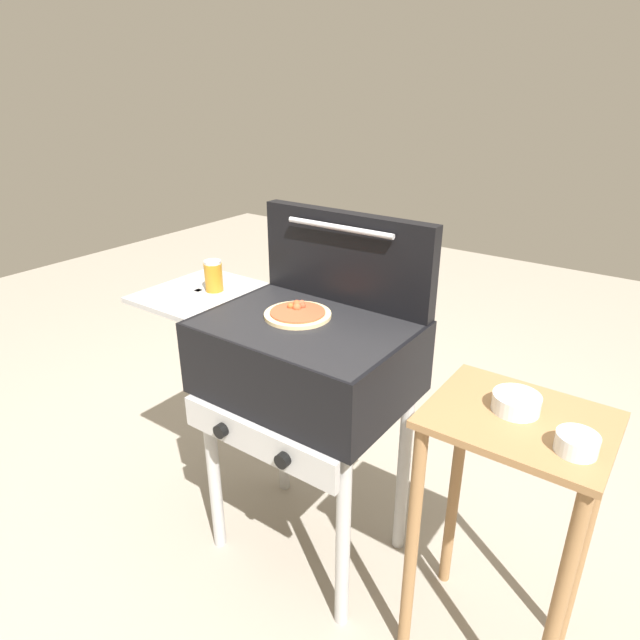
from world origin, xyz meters
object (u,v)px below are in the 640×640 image
pizza_pepperoni (298,313)px  prep_table (507,493)px  sauce_jar (214,276)px  topping_bowl_far (516,403)px  topping_bowl_near (577,444)px  grill (303,363)px

pizza_pepperoni → prep_table: (0.71, -0.02, -0.33)m
prep_table → sauce_jar: bearing=178.3°
topping_bowl_far → topping_bowl_near: bearing=-28.9°
grill → topping_bowl_near: size_ratio=10.25×
sauce_jar → topping_bowl_far: (1.07, -0.01, -0.12)m
prep_table → topping_bowl_near: bearing=-25.8°
sauce_jar → topping_bowl_near: sauce_jar is taller
topping_bowl_far → pizza_pepperoni: bearing=179.9°
topping_bowl_near → topping_bowl_far: size_ratio=0.79×
sauce_jar → topping_bowl_far: size_ratio=0.92×
grill → topping_bowl_far: grill is taller
grill → topping_bowl_near: grill is taller
grill → prep_table: grill is taller
pizza_pepperoni → prep_table: pizza_pepperoni is taller
grill → topping_bowl_near: bearing=-4.5°
grill → topping_bowl_far: size_ratio=8.07×
grill → prep_table: bearing=0.4°
sauce_jar → prep_table: sauce_jar is taller
topping_bowl_near → grill: bearing=175.5°
prep_table → topping_bowl_near: 0.31m
pizza_pepperoni → prep_table: 0.79m
sauce_jar → prep_table: size_ratio=0.14×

